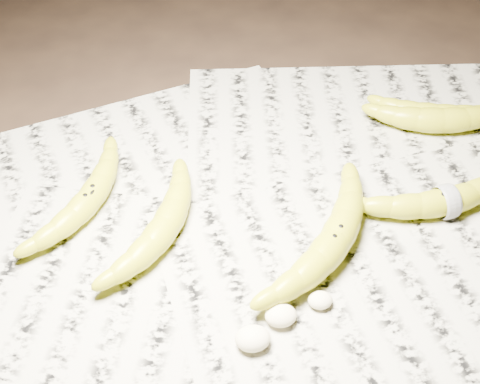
{
  "coord_description": "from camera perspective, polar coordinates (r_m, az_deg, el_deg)",
  "views": [
    {
      "loc": [
        -0.11,
        -0.57,
        0.62
      ],
      "look_at": [
        -0.03,
        0.01,
        0.05
      ],
      "focal_mm": 50.0,
      "sensor_mm": 36.0,
      "label": 1
    }
  ],
  "objects": [
    {
      "name": "flesh_chunk_c",
      "position": [
        0.76,
        6.89,
        -8.97
      ],
      "size": [
        0.03,
        0.02,
        0.02
      ],
      "primitive_type": "ellipsoid",
      "color": "beige",
      "rests_on": "newspaper_patch"
    },
    {
      "name": "flesh_chunk_b",
      "position": [
        0.74,
        3.51,
        -10.29
      ],
      "size": [
        0.04,
        0.03,
        0.02
      ],
      "primitive_type": "ellipsoid",
      "color": "beige",
      "rests_on": "newspaper_patch"
    },
    {
      "name": "ground",
      "position": [
        0.85,
        1.84,
        -2.52
      ],
      "size": [
        3.0,
        3.0,
        0.0
      ],
      "primitive_type": "plane",
      "color": "black",
      "rests_on": "ground"
    },
    {
      "name": "banana_upper_a",
      "position": [
        1.02,
        16.47,
        6.53
      ],
      "size": [
        0.18,
        0.09,
        0.03
      ],
      "primitive_type": null,
      "rotation": [
        0.0,
        0.0,
        -0.26
      ],
      "color": "#B4A116",
      "rests_on": "newspaper_patch"
    },
    {
      "name": "banana_left_a",
      "position": [
        0.87,
        -12.79,
        -0.41
      ],
      "size": [
        0.15,
        0.2,
        0.03
      ],
      "primitive_type": null,
      "rotation": [
        0.0,
        0.0,
        1.05
      ],
      "color": "#B4A116",
      "rests_on": "newspaper_patch"
    },
    {
      "name": "banana_left_b",
      "position": [
        0.82,
        -6.45,
        -2.77
      ],
      "size": [
        0.15,
        0.2,
        0.04
      ],
      "primitive_type": null,
      "rotation": [
        0.0,
        0.0,
        1.06
      ],
      "color": "#B4A116",
      "rests_on": "newspaper_patch"
    },
    {
      "name": "flesh_chunk_a",
      "position": [
        0.72,
        1.1,
        -12.22
      ],
      "size": [
        0.04,
        0.03,
        0.02
      ],
      "primitive_type": "ellipsoid",
      "color": "beige",
      "rests_on": "newspaper_patch"
    },
    {
      "name": "banana_upper_b",
      "position": [
        1.01,
        16.88,
        6.04
      ],
      "size": [
        0.19,
        0.08,
        0.04
      ],
      "primitive_type": null,
      "rotation": [
        0.0,
        0.0,
        -0.13
      ],
      "color": "#B4A116",
      "rests_on": "newspaper_patch"
    },
    {
      "name": "banana_center",
      "position": [
        0.8,
        8.09,
        -4.02
      ],
      "size": [
        0.19,
        0.22,
        0.04
      ],
      "primitive_type": null,
      "rotation": [
        0.0,
        0.0,
        0.91
      ],
      "color": "#B4A116",
      "rests_on": "newspaper_patch"
    },
    {
      "name": "newspaper_patch",
      "position": [
        0.84,
        2.78,
        -3.12
      ],
      "size": [
        0.9,
        0.7,
        0.01
      ],
      "primitive_type": "cube",
      "color": "#A8A590",
      "rests_on": "ground"
    },
    {
      "name": "measuring_tape",
      "position": [
        0.88,
        17.21,
        -0.61
      ],
      "size": [
        0.01,
        0.05,
        0.05
      ],
      "primitive_type": "torus",
      "rotation": [
        0.0,
        1.57,
        0.15
      ],
      "color": "white",
      "rests_on": "newspaper_patch"
    },
    {
      "name": "banana_taped",
      "position": [
        0.88,
        17.21,
        -0.61
      ],
      "size": [
        0.22,
        0.09,
        0.04
      ],
      "primitive_type": null,
      "rotation": [
        0.0,
        0.0,
        0.15
      ],
      "color": "#B4A116",
      "rests_on": "newspaper_patch"
    }
  ]
}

